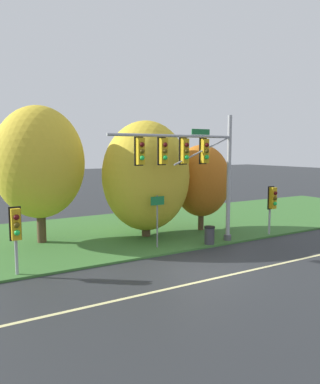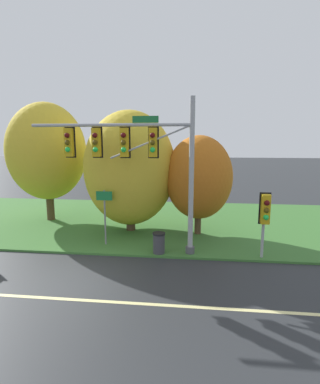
# 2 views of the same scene
# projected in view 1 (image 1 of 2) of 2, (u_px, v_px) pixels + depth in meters

# --- Properties ---
(ground_plane) EXTENTS (160.00, 160.00, 0.00)m
(ground_plane) POSITION_uv_depth(u_px,v_px,m) (201.00, 269.00, 15.74)
(ground_plane) COLOR #282B2D
(lane_stripe) EXTENTS (36.00, 0.16, 0.01)m
(lane_stripe) POSITION_uv_depth(u_px,v_px,m) (219.00, 277.00, 14.72)
(lane_stripe) COLOR beige
(lane_stripe) RESTS_ON ground
(grass_verge) EXTENTS (48.00, 11.50, 0.10)m
(grass_verge) POSITION_uv_depth(u_px,v_px,m) (119.00, 231.00, 22.78)
(grass_verge) COLOR #386B2D
(grass_verge) RESTS_ON ground
(traffic_signal_mast) EXTENTS (7.16, 0.49, 6.70)m
(traffic_signal_mast) POSITION_uv_depth(u_px,v_px,m) (193.00, 161.00, 18.64)
(traffic_signal_mast) COLOR #9EA0A5
(traffic_signal_mast) RESTS_ON grass_verge
(pedestrian_signal_near_kerb) EXTENTS (0.46, 0.55, 2.81)m
(pedestrian_signal_near_kerb) POSITION_uv_depth(u_px,v_px,m) (272.00, 200.00, 21.42)
(pedestrian_signal_near_kerb) COLOR #9EA0A5
(pedestrian_signal_near_kerb) RESTS_ON grass_verge
(pedestrian_signal_further_along) EXTENTS (0.46, 0.55, 2.72)m
(pedestrian_signal_further_along) POSITION_uv_depth(u_px,v_px,m) (16.00, 227.00, 14.44)
(pedestrian_signal_further_along) COLOR #9EA0A5
(pedestrian_signal_further_along) RESTS_ON grass_verge
(route_sign_post) EXTENTS (0.76, 0.08, 2.63)m
(route_sign_post) POSITION_uv_depth(u_px,v_px,m) (157.00, 214.00, 18.69)
(route_sign_post) COLOR slate
(route_sign_post) RESTS_ON grass_verge
(tree_nearest_road) EXTENTS (4.67, 4.67, 7.17)m
(tree_nearest_road) POSITION_uv_depth(u_px,v_px,m) (39.00, 163.00, 19.45)
(tree_nearest_road) COLOR #4C3823
(tree_nearest_road) RESTS_ON grass_verge
(tree_left_of_mast) EXTENTS (4.91, 4.91, 6.50)m
(tree_left_of_mast) POSITION_uv_depth(u_px,v_px,m) (146.00, 176.00, 20.96)
(tree_left_of_mast) COLOR #4C3823
(tree_left_of_mast) RESTS_ON grass_verge
(tree_behind_signpost) EXTENTS (3.47, 3.47, 5.19)m
(tree_behind_signpost) POSITION_uv_depth(u_px,v_px,m) (201.00, 181.00, 22.66)
(tree_behind_signpost) COLOR #4C3823
(tree_behind_signpost) RESTS_ON grass_verge
(trash_bin) EXTENTS (0.56, 0.56, 0.93)m
(trash_bin) POSITION_uv_depth(u_px,v_px,m) (209.00, 235.00, 19.48)
(trash_bin) COLOR #38383D
(trash_bin) RESTS_ON grass_verge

